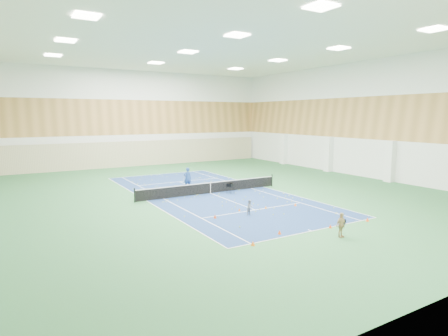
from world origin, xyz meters
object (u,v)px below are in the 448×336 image
object	(u,v)px
tennis_net	(210,187)
coach	(187,178)
ball_cart	(230,188)
child_court	(250,207)
child_apron	(341,225)

from	to	relation	value
tennis_net	coach	world-z (taller)	coach
tennis_net	ball_cart	world-z (taller)	tennis_net
child_court	ball_cart	size ratio (longest dim) A/B	1.15
child_court	ball_cart	distance (m)	6.77
tennis_net	child_apron	world-z (taller)	child_apron
child_apron	ball_cart	size ratio (longest dim) A/B	1.56
child_apron	ball_cart	world-z (taller)	child_apron
tennis_net	coach	bearing A→B (deg)	105.47
child_court	ball_cart	world-z (taller)	child_court
coach	child_court	world-z (taller)	coach
coach	child_apron	xyz separation A→B (m)	(1.36, -16.24, -0.28)
coach	ball_cart	distance (m)	4.30
child_apron	coach	bearing A→B (deg)	87.81
coach	child_court	xyz separation A→B (m)	(-0.20, -10.01, -0.45)
coach	child_court	bearing A→B (deg)	94.95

